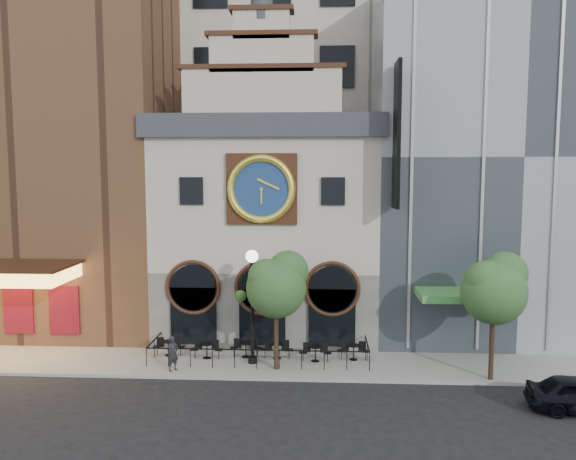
# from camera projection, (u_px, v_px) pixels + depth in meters

# --- Properties ---
(ground) EXTENTS (120.00, 120.00, 0.00)m
(ground) POSITION_uv_depth(u_px,v_px,m) (254.00, 381.00, 25.35)
(ground) COLOR black
(ground) RESTS_ON ground
(sidewalk) EXTENTS (44.00, 5.00, 0.15)m
(sidewalk) POSITION_uv_depth(u_px,v_px,m) (260.00, 361.00, 27.83)
(sidewalk) COLOR gray
(sidewalk) RESTS_ON ground
(clock_building) EXTENTS (12.60, 8.78, 18.65)m
(clock_building) POSITION_uv_depth(u_px,v_px,m) (269.00, 219.00, 32.43)
(clock_building) COLOR #605E5B
(clock_building) RESTS_ON ground
(theater_building) EXTENTS (14.00, 15.60, 25.00)m
(theater_building) POSITION_uv_depth(u_px,v_px,m) (62.00, 120.00, 34.63)
(theater_building) COLOR brown
(theater_building) RESTS_ON ground
(retail_building) EXTENTS (14.00, 14.40, 20.00)m
(retail_building) POSITION_uv_depth(u_px,v_px,m) (488.00, 160.00, 33.53)
(retail_building) COLOR gray
(retail_building) RESTS_ON ground
(office_tower) EXTENTS (20.00, 16.00, 40.00)m
(office_tower) POSITION_uv_depth(u_px,v_px,m) (282.00, 34.00, 43.15)
(office_tower) COLOR #B8B2A6
(office_tower) RESTS_ON ground
(cafe_railing) EXTENTS (10.60, 2.60, 0.90)m
(cafe_railing) POSITION_uv_depth(u_px,v_px,m) (260.00, 351.00, 27.77)
(cafe_railing) COLOR black
(cafe_railing) RESTS_ON sidewalk
(bistro_0) EXTENTS (1.58, 0.68, 0.90)m
(bistro_0) POSITION_uv_depth(u_px,v_px,m) (169.00, 347.00, 28.34)
(bistro_0) COLOR black
(bistro_0) RESTS_ON sidewalk
(bistro_1) EXTENTS (1.58, 0.68, 0.90)m
(bistro_1) POSITION_uv_depth(u_px,v_px,m) (207.00, 349.00, 27.93)
(bistro_1) COLOR black
(bistro_1) RESTS_ON sidewalk
(bistro_2) EXTENTS (1.58, 0.68, 0.90)m
(bistro_2) POSITION_uv_depth(u_px,v_px,m) (246.00, 348.00, 28.13)
(bistro_2) COLOR black
(bistro_2) RESTS_ON sidewalk
(bistro_3) EXTENTS (1.58, 0.68, 0.90)m
(bistro_3) POSITION_uv_depth(u_px,v_px,m) (277.00, 349.00, 27.91)
(bistro_3) COLOR black
(bistro_3) RESTS_ON sidewalk
(bistro_4) EXTENTS (1.58, 0.68, 0.90)m
(bistro_4) POSITION_uv_depth(u_px,v_px,m) (315.00, 352.00, 27.48)
(bistro_4) COLOR black
(bistro_4) RESTS_ON sidewalk
(bistro_5) EXTENTS (1.58, 0.68, 0.90)m
(bistro_5) POSITION_uv_depth(u_px,v_px,m) (354.00, 351.00, 27.70)
(bistro_5) COLOR black
(bistro_5) RESTS_ON sidewalk
(pedestrian) EXTENTS (0.69, 0.72, 1.66)m
(pedestrian) POSITION_uv_depth(u_px,v_px,m) (173.00, 353.00, 26.15)
(pedestrian) COLOR black
(pedestrian) RESTS_ON sidewalk
(lamppost) EXTENTS (1.73, 0.89, 5.55)m
(lamppost) POSITION_uv_depth(u_px,v_px,m) (252.00, 294.00, 26.96)
(lamppost) COLOR black
(lamppost) RESTS_ON sidewalk
(tree_left) EXTENTS (2.91, 2.80, 5.61)m
(tree_left) POSITION_uv_depth(u_px,v_px,m) (277.00, 283.00, 26.07)
(tree_left) COLOR #382619
(tree_left) RESTS_ON sidewalk
(tree_right) EXTENTS (2.98, 2.87, 5.74)m
(tree_right) POSITION_uv_depth(u_px,v_px,m) (495.00, 287.00, 24.77)
(tree_right) COLOR #382619
(tree_right) RESTS_ON sidewalk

